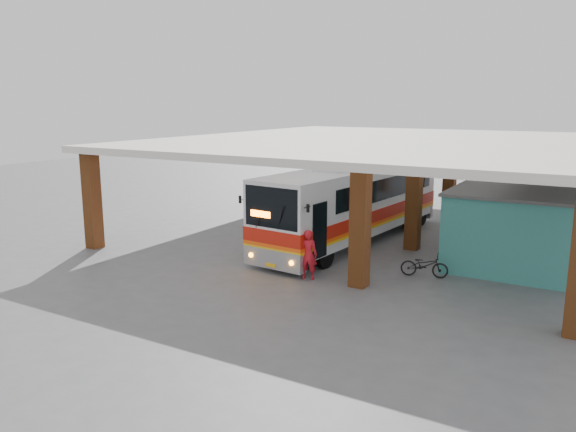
# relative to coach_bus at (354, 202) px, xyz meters

# --- Properties ---
(ground) EXTENTS (90.00, 90.00, 0.00)m
(ground) POSITION_rel_coach_bus_xyz_m (-0.14, -2.98, -1.88)
(ground) COLOR #515154
(ground) RESTS_ON ground
(brick_columns) EXTENTS (20.10, 21.60, 4.35)m
(brick_columns) POSITION_rel_coach_bus_xyz_m (1.28, 2.02, 0.29)
(brick_columns) COLOR #944D20
(brick_columns) RESTS_ON ground
(canopy_roof) EXTENTS (21.00, 23.00, 0.30)m
(canopy_roof) POSITION_rel_coach_bus_xyz_m (0.36, 3.52, 2.62)
(canopy_roof) COLOR silver
(canopy_roof) RESTS_ON brick_columns
(shop_building) EXTENTS (5.20, 8.20, 3.11)m
(shop_building) POSITION_rel_coach_bus_xyz_m (7.35, 1.01, -0.32)
(shop_building) COLOR teal
(shop_building) RESTS_ON ground
(coach_bus) EXTENTS (3.91, 13.20, 3.79)m
(coach_bus) POSITION_rel_coach_bus_xyz_m (0.00, 0.00, 0.00)
(coach_bus) COLOR silver
(coach_bus) RESTS_ON ground
(motorcycle) EXTENTS (1.85, 1.00, 0.92)m
(motorcycle) POSITION_rel_coach_bus_xyz_m (4.56, -3.74, -1.42)
(motorcycle) COLOR black
(motorcycle) RESTS_ON ground
(pedestrian) EXTENTS (0.79, 0.63, 1.88)m
(pedestrian) POSITION_rel_coach_bus_xyz_m (0.90, -6.19, -0.94)
(pedestrian) COLOR red
(pedestrian) RESTS_ON ground
(red_chair) EXTENTS (0.39, 0.39, 0.71)m
(red_chair) POSITION_rel_coach_bus_xyz_m (4.70, 5.63, -1.56)
(red_chair) COLOR #B0121E
(red_chair) RESTS_ON ground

